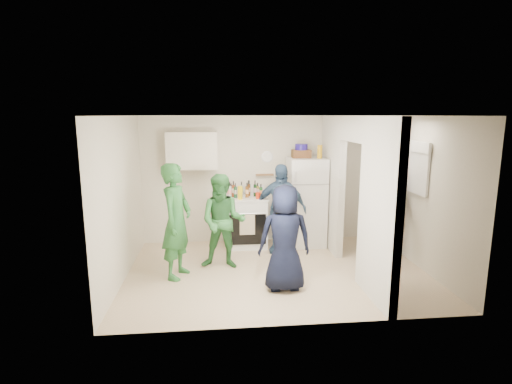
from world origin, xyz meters
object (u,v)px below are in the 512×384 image
person_green_center (223,222)px  wicker_basket (301,154)px  blue_bowl (301,147)px  person_navy (285,238)px  person_denim (280,209)px  person_green_left (177,221)px  yellow_cup_stack_top (320,152)px  stove (246,221)px  person_nook (384,212)px  fridge (306,202)px

person_green_center → wicker_basket: bearing=46.2°
blue_bowl → person_navy: (-0.66, -2.06, -1.13)m
blue_bowl → person_denim: bearing=-136.3°
person_green_center → person_navy: person_green_center is taller
wicker_basket → person_green_left: wicker_basket is taller
yellow_cup_stack_top → person_green_center: yellow_cup_stack_top is taller
person_green_center → person_navy: 1.28m
person_green_left → person_green_center: bearing=-47.2°
stove → blue_bowl: (1.07, 0.02, 1.43)m
person_denim → person_nook: 1.82m
person_denim → person_navy: bearing=-74.5°
yellow_cup_stack_top → person_denim: bearing=-159.4°
person_green_left → person_nook: 3.56m
person_denim → yellow_cup_stack_top: bearing=42.9°
stove → person_navy: 2.10m
stove → person_green_left: bearing=-130.0°
yellow_cup_stack_top → person_green_left: yellow_cup_stack_top is taller
yellow_cup_stack_top → person_green_center: 2.33m
stove → person_navy: bearing=-78.6°
stove → blue_bowl: 1.78m
stove → fridge: fridge is taller
stove → person_green_left: person_green_left is taller
stove → person_nook: person_nook is taller
blue_bowl → person_navy: 2.44m
person_green_left → person_denim: 2.03m
fridge → blue_bowl: size_ratio=7.11×
fridge → person_green_left: 2.72m
person_green_center → person_denim: person_denim is taller
blue_bowl → person_green_center: blue_bowl is taller
stove → person_green_left: 1.88m
person_green_left → person_green_center: (0.72, 0.31, -0.11)m
person_green_left → wicker_basket: bearing=-38.3°
fridge → person_navy: 2.15m
fridge → person_green_left: bearing=-149.7°
fridge → yellow_cup_stack_top: 1.01m
fridge → stove: bearing=178.5°
wicker_basket → person_denim: (-0.47, -0.45, -0.96)m
yellow_cup_stack_top → person_denim: size_ratio=0.15×
person_navy → wicker_basket: bearing=-107.6°
yellow_cup_stack_top → person_nook: bearing=-39.1°
blue_bowl → person_nook: 1.92m
wicker_basket → person_green_left: (-2.24, -1.42, -0.88)m
stove → wicker_basket: wicker_basket is taller
blue_bowl → person_green_center: 2.19m
person_green_center → person_nook: person_nook is taller
wicker_basket → person_denim: 1.15m
person_nook → yellow_cup_stack_top: bearing=-137.1°
blue_bowl → person_green_left: 2.84m
wicker_basket → yellow_cup_stack_top: yellow_cup_stack_top is taller
blue_bowl → yellow_cup_stack_top: (0.32, -0.15, -0.08)m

